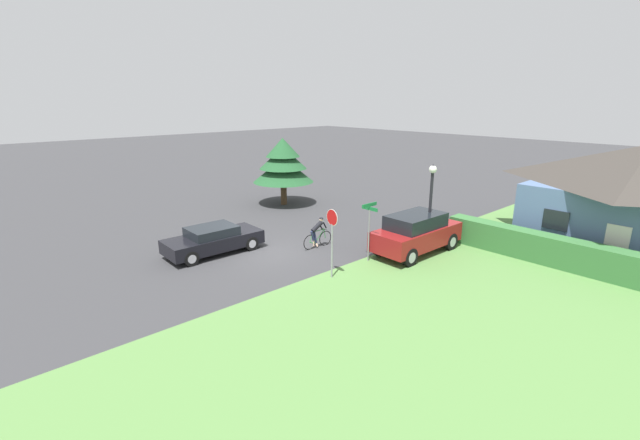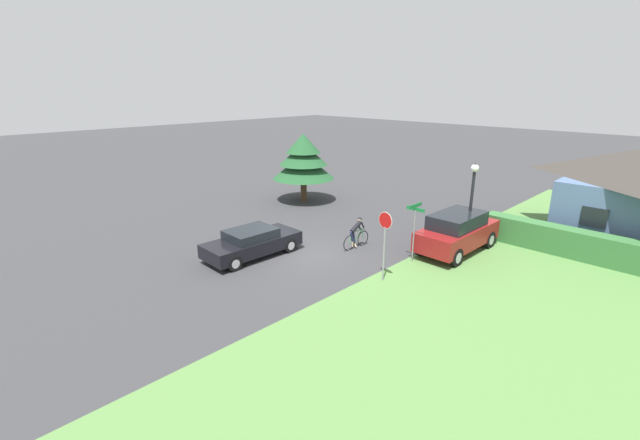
# 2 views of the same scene
# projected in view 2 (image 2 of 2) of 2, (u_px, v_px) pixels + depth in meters

# --- Properties ---
(ground_plane) EXTENTS (140.00, 140.00, 0.00)m
(ground_plane) POSITION_uv_depth(u_px,v_px,m) (306.00, 254.00, 20.10)
(ground_plane) COLOR #38383A
(grass_verge_right) EXTENTS (16.00, 36.00, 0.01)m
(grass_verge_right) POSITION_uv_depth(u_px,v_px,m) (619.00, 312.00, 14.97)
(grass_verge_right) COLOR #568442
(grass_verge_right) RESTS_ON ground
(hedge_row) EXTENTS (11.81, 0.90, 1.30)m
(hedge_row) POSITION_uv_depth(u_px,v_px,m) (621.00, 254.00, 18.37)
(hedge_row) COLOR #387038
(hedge_row) RESTS_ON ground
(sedan_left_lane) EXTENTS (1.99, 4.58, 1.31)m
(sedan_left_lane) POSITION_uv_depth(u_px,v_px,m) (252.00, 242.00, 19.68)
(sedan_left_lane) COLOR black
(sedan_left_lane) RESTS_ON ground
(cyclist) EXTENTS (0.44, 1.76, 1.52)m
(cyclist) POSITION_uv_depth(u_px,v_px,m) (356.00, 234.00, 20.67)
(cyclist) COLOR black
(cyclist) RESTS_ON ground
(parked_suv_right) EXTENTS (2.07, 4.76, 1.92)m
(parked_suv_right) POSITION_uv_depth(u_px,v_px,m) (457.00, 232.00, 20.09)
(parked_suv_right) COLOR maroon
(parked_suv_right) RESTS_ON ground
(stop_sign) EXTENTS (0.67, 0.08, 2.90)m
(stop_sign) POSITION_uv_depth(u_px,v_px,m) (385.00, 233.00, 16.78)
(stop_sign) COLOR gray
(stop_sign) RESTS_ON ground
(street_lamp) EXTENTS (0.37, 0.37, 4.22)m
(street_lamp) POSITION_uv_depth(u_px,v_px,m) (472.00, 193.00, 19.86)
(street_lamp) COLOR black
(street_lamp) RESTS_ON ground
(street_name_sign) EXTENTS (0.90, 0.90, 2.69)m
(street_name_sign) POSITION_uv_depth(u_px,v_px,m) (415.00, 222.00, 18.69)
(street_name_sign) COLOR gray
(street_name_sign) RESTS_ON ground
(conifer_tall_near) EXTENTS (4.12, 4.12, 4.56)m
(conifer_tall_near) POSITION_uv_depth(u_px,v_px,m) (303.00, 160.00, 28.50)
(conifer_tall_near) COLOR #4C3823
(conifer_tall_near) RESTS_ON ground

